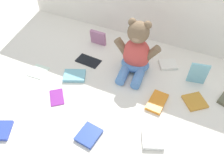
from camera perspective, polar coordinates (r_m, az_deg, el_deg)
ground_plane at (r=1.20m, az=1.52°, el=0.10°), size 3.20×3.20×0.00m
teddy_bear at (r=1.22m, az=6.08°, el=7.67°), size 0.25×0.23×0.30m
book_case_0 at (r=1.33m, az=-18.01°, el=3.08°), size 0.10×0.11×0.01m
book_case_2 at (r=1.14m, az=11.24°, el=-4.43°), size 0.08×0.14×0.02m
book_case_3 at (r=1.44m, az=-3.51°, el=11.52°), size 0.10×0.03×0.09m
book_case_4 at (r=1.25m, az=-9.41°, el=2.07°), size 0.14×0.12×0.02m
book_case_5 at (r=1.14m, az=-26.35°, el=-10.40°), size 0.13×0.13×0.02m
book_case_6 at (r=1.02m, az=10.15°, el=-13.32°), size 0.12×0.13×0.02m
book_case_7 at (r=1.17m, az=-13.72°, el=-3.19°), size 0.12×0.12×0.01m
book_case_8 at (r=1.34m, az=-5.98°, el=5.88°), size 0.14×0.09×0.01m
book_case_9 at (r=1.34m, az=13.90°, el=4.76°), size 0.12×0.12×0.02m
book_case_10 at (r=1.24m, az=20.78°, el=2.44°), size 0.09×0.04×0.13m
book_case_11 at (r=1.19m, az=20.09°, el=-4.14°), size 0.14×0.14×0.01m
book_case_12 at (r=1.02m, az=-5.86°, el=-12.63°), size 0.10×0.11×0.02m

